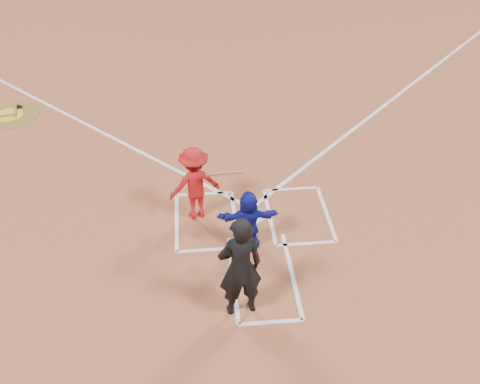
{
  "coord_description": "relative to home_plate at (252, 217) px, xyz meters",
  "views": [
    {
      "loc": [
        -1.07,
        -8.63,
        7.21
      ],
      "look_at": [
        -0.3,
        -0.4,
        1.0
      ],
      "focal_mm": 40.0,
      "sensor_mm": 36.0,
      "label": 1
    }
  ],
  "objects": [
    {
      "name": "ground",
      "position": [
        0.0,
        0.0,
        -0.02
      ],
      "size": [
        120.0,
        120.0,
        0.0
      ],
      "primitive_type": "plane",
      "color": "#145316",
      "rests_on": "ground"
    },
    {
      "name": "home_plate_dirt",
      "position": [
        0.0,
        6.0,
        -0.01
      ],
      "size": [
        28.0,
        28.0,
        0.01
      ],
      "primitive_type": "cylinder",
      "color": "brown",
      "rests_on": "ground"
    },
    {
      "name": "home_plate",
      "position": [
        0.0,
        0.0,
        0.0
      ],
      "size": [
        0.6,
        0.6,
        0.02
      ],
      "primitive_type": "cylinder",
      "rotation": [
        0.0,
        0.0,
        3.14
      ],
      "color": "silver",
      "rests_on": "home_plate_dirt"
    },
    {
      "name": "on_deck_circle",
      "position": [
        -6.26,
        5.05,
        -0.0
      ],
      "size": [
        1.7,
        1.7,
        0.01
      ],
      "primitive_type": "cylinder",
      "color": "brown",
      "rests_on": "home_plate_dirt"
    },
    {
      "name": "on_deck_logo",
      "position": [
        -6.26,
        5.05,
        0.0
      ],
      "size": [
        0.8,
        0.8,
        0.0
      ],
      "primitive_type": "cylinder",
      "color": "yellow",
      "rests_on": "on_deck_circle"
    },
    {
      "name": "on_deck_bat_a",
      "position": [
        -6.11,
        5.3,
        0.03
      ],
      "size": [
        0.23,
        0.84,
        0.06
      ],
      "primitive_type": "cylinder",
      "rotation": [
        1.57,
        0.0,
        0.21
      ],
      "color": "olive",
      "rests_on": "on_deck_circle"
    },
    {
      "name": "bat_weight_donut",
      "position": [
        -6.06,
        5.45,
        0.03
      ],
      "size": [
        0.19,
        0.19,
        0.05
      ],
      "primitive_type": "torus",
      "color": "black",
      "rests_on": "on_deck_circle"
    },
    {
      "name": "catcher",
      "position": [
        -0.18,
        -0.85,
        0.63
      ],
      "size": [
        1.19,
        0.39,
        1.28
      ],
      "primitive_type": "imported",
      "rotation": [
        0.0,
        0.0,
        3.15
      ],
      "color": "#121799",
      "rests_on": "home_plate_dirt"
    },
    {
      "name": "umpire",
      "position": [
        -0.49,
        -2.46,
        1.01
      ],
      "size": [
        0.81,
        0.6,
        2.03
      ],
      "primitive_type": "imported",
      "rotation": [
        0.0,
        0.0,
        3.31
      ],
      "color": "black",
      "rests_on": "home_plate_dirt"
    },
    {
      "name": "chalk_markings",
      "position": [
        0.0,
        5.29,
        -0.01
      ],
      "size": [
        28.35,
        17.32,
        0.01
      ],
      "color": "white",
      "rests_on": "home_plate_dirt"
    },
    {
      "name": "batter_at_plate",
      "position": [
        -1.17,
        0.19,
        0.81
      ],
      "size": [
        1.58,
        0.86,
        1.64
      ],
      "color": "red",
      "rests_on": "home_plate_dirt"
    }
  ]
}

